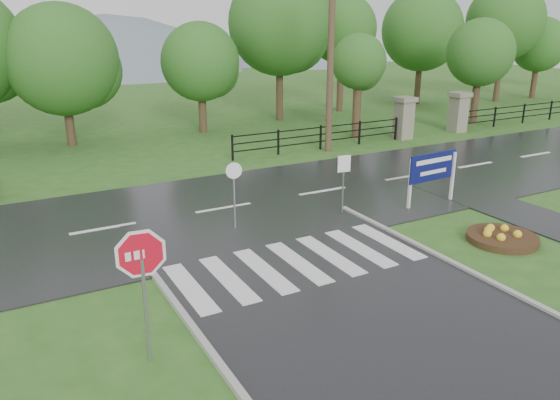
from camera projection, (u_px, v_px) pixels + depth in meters
ground at (432, 364)px, 10.25m from camera, size 120.00×120.00×0.00m
main_road at (224, 209)px, 18.57m from camera, size 90.00×8.00×0.04m
walkway at (543, 222)px, 17.44m from camera, size 2.20×11.00×0.04m
crosswalk at (298, 262)px, 14.39m from camera, size 6.50×2.80×0.02m
pillar_west at (404, 117)px, 29.11m from camera, size 1.00×1.00×2.24m
pillar_east at (458, 111)px, 30.92m from camera, size 1.00×1.00×2.24m
fence_west at (321, 135)px, 26.86m from camera, size 9.58×0.08×1.20m
hills at (86, 194)px, 70.88m from camera, size 102.00×48.00×48.00m
treeline at (142, 134)px, 30.69m from camera, size 83.20×5.20×10.00m
stop_sign at (142, 266)px, 9.79m from camera, size 1.25×0.16×2.82m
estate_billboard at (433, 169)px, 18.62m from camera, size 2.12×0.18×1.86m
flower_bed at (502, 237)px, 15.84m from camera, size 2.01×2.01×0.40m
reg_sign_small at (344, 173)px, 17.60m from camera, size 0.45×0.09×2.02m
reg_sign_round at (234, 188)px, 16.33m from camera, size 0.49×0.10×2.14m
utility_pole_east at (331, 51)px, 25.24m from camera, size 1.61×0.58×9.31m
entrance_tree_left at (359, 63)px, 28.55m from camera, size 2.90×2.90×5.49m
entrance_tree_right at (480, 53)px, 32.54m from camera, size 3.99×3.99×6.24m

